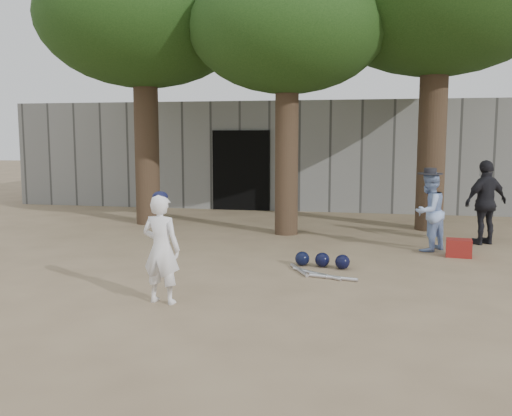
% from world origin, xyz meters
% --- Properties ---
extents(ground, '(70.00, 70.00, 0.00)m').
position_xyz_m(ground, '(0.00, 0.00, 0.00)').
color(ground, '#937C5E').
rests_on(ground, ground).
extents(boy_player, '(0.54, 0.40, 1.35)m').
position_xyz_m(boy_player, '(-0.17, -1.04, 0.68)').
color(boy_player, white).
rests_on(boy_player, ground).
extents(spectator_blue, '(0.85, 0.87, 1.42)m').
position_xyz_m(spectator_blue, '(3.35, 2.96, 0.71)').
color(spectator_blue, '#91ADE0').
rests_on(spectator_blue, ground).
extents(spectator_dark, '(1.00, 0.84, 1.60)m').
position_xyz_m(spectator_dark, '(4.47, 3.82, 0.80)').
color(spectator_dark, black).
rests_on(spectator_dark, ground).
extents(red_bag, '(0.45, 0.37, 0.30)m').
position_xyz_m(red_bag, '(3.83, 2.54, 0.15)').
color(red_bag, maroon).
rests_on(red_bag, ground).
extents(back_building, '(16.00, 5.24, 3.00)m').
position_xyz_m(back_building, '(-0.00, 10.33, 1.50)').
color(back_building, gray).
rests_on(back_building, ground).
extents(helmet_row, '(0.87, 0.34, 0.23)m').
position_xyz_m(helmet_row, '(1.61, 1.27, 0.11)').
color(helmet_row, black).
rests_on(helmet_row, ground).
extents(bat_pile, '(1.08, 0.80, 0.06)m').
position_xyz_m(bat_pile, '(1.56, 0.72, 0.03)').
color(bat_pile, silver).
rests_on(bat_pile, ground).
extents(tree_row, '(11.40, 5.80, 6.69)m').
position_xyz_m(tree_row, '(0.74, 5.02, 4.69)').
color(tree_row, brown).
rests_on(tree_row, ground).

